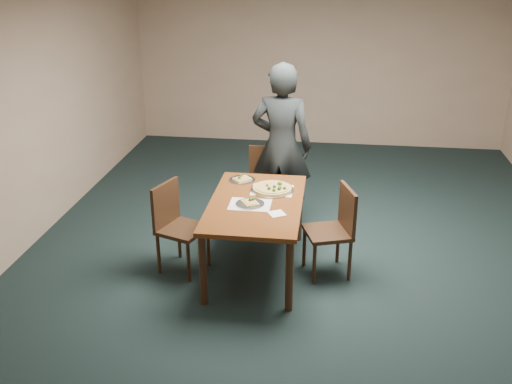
# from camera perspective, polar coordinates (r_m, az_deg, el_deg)

# --- Properties ---
(ground) EXTENTS (8.00, 8.00, 0.00)m
(ground) POSITION_cam_1_polar(r_m,az_deg,el_deg) (6.12, 4.78, -6.51)
(ground) COLOR black
(ground) RESTS_ON ground
(room_shell) EXTENTS (8.00, 8.00, 8.00)m
(room_shell) POSITION_cam_1_polar(r_m,az_deg,el_deg) (5.48, 5.37, 9.53)
(room_shell) COLOR tan
(room_shell) RESTS_ON ground
(dining_table) EXTENTS (0.90, 1.50, 0.75)m
(dining_table) POSITION_cam_1_polar(r_m,az_deg,el_deg) (5.60, 0.00, -1.81)
(dining_table) COLOR #522810
(dining_table) RESTS_ON ground
(chair_far) EXTENTS (0.43, 0.43, 0.91)m
(chair_far) POSITION_cam_1_polar(r_m,az_deg,el_deg) (6.69, 0.98, 1.12)
(chair_far) COLOR black
(chair_far) RESTS_ON ground
(chair_left) EXTENTS (0.54, 0.54, 0.91)m
(chair_left) POSITION_cam_1_polar(r_m,az_deg,el_deg) (5.74, -8.03, -2.98)
(chair_left) COLOR black
(chair_left) RESTS_ON ground
(chair_right) EXTENTS (0.53, 0.53, 0.91)m
(chair_right) POSITION_cam_1_polar(r_m,az_deg,el_deg) (5.65, 7.96, -3.39)
(chair_right) COLOR black
(chair_right) RESTS_ON ground
(diner) EXTENTS (0.75, 0.54, 1.91)m
(diner) POSITION_cam_1_polar(r_m,az_deg,el_deg) (6.51, 2.57, 4.59)
(diner) COLOR black
(diner) RESTS_ON ground
(placemat_main) EXTENTS (0.42, 0.32, 0.00)m
(placemat_main) POSITION_cam_1_polar(r_m,az_deg,el_deg) (5.82, 1.63, 0.18)
(placemat_main) COLOR white
(placemat_main) RESTS_ON dining_table
(placemat_near) EXTENTS (0.40, 0.30, 0.00)m
(placemat_near) POSITION_cam_1_polar(r_m,az_deg,el_deg) (5.49, -0.60, -1.25)
(placemat_near) COLOR white
(placemat_near) RESTS_ON dining_table
(pizza_pan) EXTENTS (0.44, 0.44, 0.07)m
(pizza_pan) POSITION_cam_1_polar(r_m,az_deg,el_deg) (5.81, 1.66, 0.37)
(pizza_pan) COLOR silver
(pizza_pan) RESTS_ON dining_table
(slice_plate_near) EXTENTS (0.28, 0.28, 0.06)m
(slice_plate_near) POSITION_cam_1_polar(r_m,az_deg,el_deg) (5.49, -0.59, -1.12)
(slice_plate_near) COLOR silver
(slice_plate_near) RESTS_ON dining_table
(slice_plate_far) EXTENTS (0.28, 0.28, 0.06)m
(slice_plate_far) POSITION_cam_1_polar(r_m,az_deg,el_deg) (6.07, -1.41, 1.27)
(slice_plate_far) COLOR silver
(slice_plate_far) RESTS_ON dining_table
(napkin) EXTENTS (0.19, 0.19, 0.01)m
(napkin) POSITION_cam_1_polar(r_m,az_deg,el_deg) (5.30, 2.09, -2.18)
(napkin) COLOR white
(napkin) RESTS_ON dining_table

